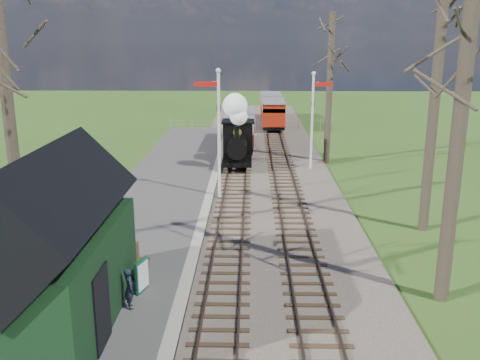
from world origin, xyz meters
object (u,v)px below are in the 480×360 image
object	(u,v)px
person	(129,288)
station_shed	(51,251)
semaphore_near	(217,125)
red_carriage_b	(271,106)
semaphore_far	(314,113)
sign_board	(142,276)
bench	(135,263)
locomotive	(237,135)
coach	(240,127)
red_carriage_a	(273,114)

from	to	relation	value
person	station_shed	bearing A→B (deg)	95.15
semaphore_near	red_carriage_b	xyz separation A→B (m)	(3.37, 25.44, -2.22)
semaphore_far	sign_board	bearing A→B (deg)	-112.91
bench	sign_board	bearing A→B (deg)	-67.48
locomotive	red_carriage_b	xyz separation A→B (m)	(2.61, 19.18, -0.64)
semaphore_far	red_carriage_b	xyz separation A→B (m)	(-1.77, 19.44, -1.95)
station_shed	coach	bearing A→B (deg)	79.98
semaphore_far	bench	world-z (taller)	semaphore_far
semaphore_far	sign_board	distance (m)	17.64
station_shed	bench	xyz separation A→B (m)	(1.41, 3.07, -1.67)
semaphore_far	coach	bearing A→B (deg)	124.64
sign_board	bench	bearing A→B (deg)	112.52
station_shed	red_carriage_a	size ratio (longest dim) A/B	1.33
locomotive	bench	distance (m)	15.54
locomotive	red_carriage_a	bearing A→B (deg)	79.19
station_shed	sign_board	xyz separation A→B (m)	(1.88, 1.93, -1.56)
red_carriage_b	locomotive	bearing A→B (deg)	-97.76
red_carriage_a	bench	distance (m)	29.41
semaphore_near	coach	xyz separation A→B (m)	(0.77, 12.33, -2.13)
red_carriage_a	sign_board	world-z (taller)	red_carriage_a
semaphore_near	bench	xyz separation A→B (m)	(-2.12, -8.93, -3.02)
semaphore_near	locomotive	world-z (taller)	semaphore_near
sign_board	bench	size ratio (longest dim) A/B	0.66
semaphore_far	bench	distance (m)	16.83
station_shed	locomotive	world-z (taller)	station_shed
sign_board	semaphore_near	bearing A→B (deg)	80.70
coach	person	distance (m)	23.57
station_shed	semaphore_near	bearing A→B (deg)	73.62
station_shed	red_carriage_b	world-z (taller)	station_shed
semaphore_near	coach	world-z (taller)	semaphore_near
semaphore_far	red_carriage_a	distance (m)	14.19
person	locomotive	bearing A→B (deg)	-30.87
locomotive	sign_board	bearing A→B (deg)	-98.38
coach	sign_board	bearing A→B (deg)	-96.16
station_shed	red_carriage_a	xyz separation A→B (m)	(6.90, 31.95, -0.87)
semaphore_far	red_carriage_a	bearing A→B (deg)	97.25
semaphore_near	red_carriage_a	xyz separation A→B (m)	(3.37, 19.94, -2.22)
semaphore_far	red_carriage_b	bearing A→B (deg)	95.21
locomotive	bench	size ratio (longest dim) A/B	2.90
station_shed	coach	world-z (taller)	station_shed
semaphore_far	bench	xyz separation A→B (m)	(-7.26, -14.93, -2.75)
sign_board	station_shed	bearing A→B (deg)	-134.19
locomotive	red_carriage_b	world-z (taller)	locomotive
semaphore_near	sign_board	bearing A→B (deg)	-99.30
semaphore_near	person	size ratio (longest dim) A/B	5.23
red_carriage_a	red_carriage_b	distance (m)	5.50
sign_board	bench	distance (m)	1.23
locomotive	bench	bearing A→B (deg)	-100.71
coach	red_carriage_b	size ratio (longest dim) A/B	1.49
red_carriage_b	station_shed	bearing A→B (deg)	-100.44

